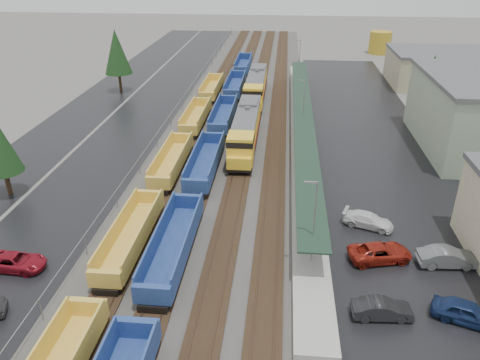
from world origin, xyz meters
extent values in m
cube|color=#302D2B|center=(0.00, 60.00, 0.04)|extent=(20.00, 160.00, 0.08)
cube|color=black|center=(-6.00, 60.00, 0.15)|extent=(2.60, 160.00, 0.15)
cube|color=#473326|center=(-6.72, 60.00, 0.27)|extent=(0.08, 160.00, 0.07)
cube|color=#473326|center=(-5.28, 60.00, 0.27)|extent=(0.08, 160.00, 0.07)
cube|color=black|center=(-2.00, 60.00, 0.15)|extent=(2.60, 160.00, 0.15)
cube|color=#473326|center=(-2.72, 60.00, 0.27)|extent=(0.08, 160.00, 0.07)
cube|color=#473326|center=(-1.28, 60.00, 0.27)|extent=(0.08, 160.00, 0.07)
cube|color=black|center=(2.00, 60.00, 0.15)|extent=(2.60, 160.00, 0.15)
cube|color=#473326|center=(1.28, 60.00, 0.27)|extent=(0.08, 160.00, 0.07)
cube|color=#473326|center=(2.72, 60.00, 0.27)|extent=(0.08, 160.00, 0.07)
cube|color=black|center=(6.00, 60.00, 0.15)|extent=(2.60, 160.00, 0.15)
cube|color=#473326|center=(5.28, 60.00, 0.27)|extent=(0.08, 160.00, 0.07)
cube|color=#473326|center=(6.72, 60.00, 0.27)|extent=(0.08, 160.00, 0.07)
cube|color=black|center=(-15.00, 60.00, 0.01)|extent=(10.00, 160.00, 0.02)
cube|color=black|center=(-25.00, 60.00, 0.01)|extent=(9.00, 160.00, 0.02)
cube|color=black|center=(19.00, 50.00, 0.01)|extent=(16.00, 100.00, 0.02)
cube|color=#9E9B93|center=(9.50, 50.00, 0.35)|extent=(3.00, 80.00, 0.70)
cylinder|color=gray|center=(9.50, 25.00, 1.90)|extent=(0.16, 0.16, 2.40)
cylinder|color=gray|center=(9.50, 40.00, 1.90)|extent=(0.16, 0.16, 2.40)
cylinder|color=gray|center=(9.50, 55.00, 1.90)|extent=(0.16, 0.16, 2.40)
cylinder|color=gray|center=(9.50, 70.00, 1.90)|extent=(0.16, 0.16, 2.40)
cylinder|color=gray|center=(9.50, 85.00, 1.90)|extent=(0.16, 0.16, 2.40)
cube|color=#1B3123|center=(9.50, 50.00, 3.20)|extent=(2.60, 65.00, 0.15)
cylinder|color=gray|center=(9.50, 20.00, 4.00)|extent=(0.12, 0.12, 8.00)
cube|color=gray|center=(9.00, 20.00, 7.90)|extent=(1.00, 0.15, 0.12)
cylinder|color=gray|center=(9.50, 50.00, 4.00)|extent=(0.12, 0.12, 8.00)
cube|color=gray|center=(9.00, 50.00, 7.90)|extent=(1.00, 0.15, 0.12)
cylinder|color=gray|center=(9.50, 80.00, 4.00)|extent=(0.12, 0.12, 8.00)
cube|color=gray|center=(9.00, 80.00, 7.90)|extent=(1.00, 0.15, 0.12)
cylinder|color=gray|center=(-9.50, 12.00, 1.00)|extent=(0.08, 0.08, 2.00)
cylinder|color=gray|center=(-9.50, 20.00, 1.00)|extent=(0.08, 0.08, 2.00)
cylinder|color=gray|center=(-9.50, 28.00, 1.00)|extent=(0.08, 0.08, 2.00)
cylinder|color=gray|center=(-9.50, 36.00, 1.00)|extent=(0.08, 0.08, 2.00)
cylinder|color=gray|center=(-9.50, 44.00, 1.00)|extent=(0.08, 0.08, 2.00)
cylinder|color=gray|center=(-9.50, 52.00, 1.00)|extent=(0.08, 0.08, 2.00)
cylinder|color=gray|center=(-9.50, 60.00, 1.00)|extent=(0.08, 0.08, 2.00)
cylinder|color=gray|center=(-9.50, 68.00, 1.00)|extent=(0.08, 0.08, 2.00)
cylinder|color=gray|center=(-9.50, 76.00, 1.00)|extent=(0.08, 0.08, 2.00)
cylinder|color=gray|center=(-9.50, 84.00, 1.00)|extent=(0.08, 0.08, 2.00)
cylinder|color=gray|center=(-9.50, 92.00, 1.00)|extent=(0.08, 0.08, 2.00)
cylinder|color=gray|center=(-9.50, 100.00, 1.00)|extent=(0.08, 0.08, 2.00)
cylinder|color=gray|center=(-9.50, 108.00, 1.00)|extent=(0.08, 0.08, 2.00)
cylinder|color=gray|center=(-9.50, 116.00, 1.00)|extent=(0.08, 0.08, 2.00)
cylinder|color=gray|center=(-9.50, 124.00, 1.00)|extent=(0.08, 0.08, 2.00)
cylinder|color=gray|center=(-9.50, 132.00, 1.00)|extent=(0.08, 0.08, 2.00)
cube|color=gray|center=(-9.50, 60.00, 2.00)|extent=(0.05, 160.00, 0.05)
cube|color=tan|center=(36.00, 80.00, 3.00)|extent=(18.00, 14.00, 6.00)
cube|color=#59595B|center=(36.00, 80.00, 6.25)|extent=(18.36, 14.28, 0.50)
ellipsoid|color=#46513F|center=(-30.00, 200.00, 0.00)|extent=(154.00, 110.00, 19.80)
ellipsoid|color=#46513F|center=(40.00, 210.00, 0.00)|extent=(196.00, 140.00, 25.20)
cylinder|color=#332316|center=(-22.00, 30.00, 1.35)|extent=(0.50, 0.50, 2.70)
cylinder|color=#332316|center=(-23.00, 70.00, 1.65)|extent=(0.50, 0.50, 3.30)
cone|color=black|center=(-23.00, 70.00, 7.15)|extent=(4.84, 4.84, 7.70)
cylinder|color=#332316|center=(28.00, 58.00, 1.50)|extent=(0.50, 0.50, 3.00)
cone|color=black|center=(28.00, 58.00, 6.50)|extent=(4.40, 4.40, 7.00)
cube|color=black|center=(2.00, 46.10, 0.85)|extent=(2.99, 19.95, 0.40)
cube|color=gold|center=(2.00, 47.10, 2.54)|extent=(2.79, 15.96, 2.99)
cube|color=gold|center=(2.00, 38.32, 2.74)|extent=(2.99, 3.19, 3.39)
cube|color=black|center=(2.00, 38.32, 3.74)|extent=(3.04, 3.24, 0.70)
cube|color=gold|center=(2.00, 36.53, 1.75)|extent=(2.79, 1.00, 1.40)
cube|color=#59595B|center=(2.00, 47.10, 4.14)|extent=(2.84, 15.96, 0.35)
cube|color=maroon|center=(0.58, 47.10, 1.35)|extent=(0.04, 15.96, 0.35)
cube|color=maroon|center=(3.42, 47.10, 1.35)|extent=(0.04, 15.96, 0.35)
cube|color=black|center=(2.00, 46.10, 0.45)|extent=(2.19, 5.98, 0.60)
cube|color=black|center=(2.00, 39.12, 0.55)|extent=(2.39, 3.99, 0.50)
cube|color=black|center=(2.00, 53.08, 0.55)|extent=(2.39, 3.99, 0.50)
cylinder|color=#59595B|center=(2.00, 48.09, 4.44)|extent=(0.70, 0.70, 0.50)
cube|color=#59595B|center=(2.00, 51.09, 4.39)|extent=(2.39, 3.99, 0.50)
cube|color=black|center=(2.00, 67.10, 0.85)|extent=(2.99, 19.95, 0.40)
cube|color=gold|center=(2.00, 68.10, 2.54)|extent=(2.79, 15.96, 2.99)
cube|color=gold|center=(2.00, 59.32, 2.74)|extent=(2.99, 3.19, 3.39)
cube|color=black|center=(2.00, 59.32, 3.74)|extent=(3.04, 3.24, 0.70)
cube|color=gold|center=(2.00, 57.53, 1.75)|extent=(2.79, 1.00, 1.40)
cube|color=#59595B|center=(2.00, 68.10, 4.14)|extent=(2.84, 15.96, 0.35)
cube|color=maroon|center=(0.58, 68.10, 1.35)|extent=(0.04, 15.96, 0.35)
cube|color=maroon|center=(3.42, 68.10, 1.35)|extent=(0.04, 15.96, 0.35)
cube|color=black|center=(2.00, 67.10, 0.45)|extent=(2.19, 5.98, 0.60)
cube|color=black|center=(2.00, 60.12, 0.55)|extent=(2.39, 3.99, 0.50)
cube|color=black|center=(2.00, 74.08, 0.55)|extent=(2.39, 3.99, 0.50)
cylinder|color=#59595B|center=(2.00, 69.09, 4.44)|extent=(0.70, 0.70, 0.50)
cube|color=#59595B|center=(2.00, 72.09, 4.39)|extent=(2.39, 3.99, 0.50)
cube|color=gold|center=(-6.00, 12.02, 1.55)|extent=(2.61, 0.50, 1.41)
cube|color=black|center=(-6.00, 11.32, 0.55)|extent=(2.01, 2.21, 0.50)
cube|color=gold|center=(-6.00, 21.53, 0.85)|extent=(2.61, 12.40, 0.25)
cube|color=gold|center=(-7.25, 21.53, 1.76)|extent=(0.15, 12.40, 1.81)
cube|color=gold|center=(-4.75, 21.53, 1.76)|extent=(0.15, 12.40, 1.81)
cube|color=gold|center=(-6.00, 15.13, 1.55)|extent=(2.61, 0.50, 1.41)
cube|color=gold|center=(-6.00, 27.93, 1.55)|extent=(2.61, 0.50, 1.41)
cube|color=black|center=(-6.00, 15.84, 0.55)|extent=(2.01, 2.21, 0.50)
cube|color=black|center=(-6.00, 27.23, 0.55)|extent=(2.01, 2.21, 0.50)
cube|color=gold|center=(-6.00, 37.45, 0.85)|extent=(2.61, 12.40, 0.25)
cube|color=gold|center=(-7.25, 37.45, 1.76)|extent=(0.15, 12.40, 1.81)
cube|color=gold|center=(-4.75, 37.45, 1.76)|extent=(0.15, 12.40, 1.81)
cube|color=gold|center=(-6.00, 31.05, 1.55)|extent=(2.61, 0.50, 1.41)
cube|color=gold|center=(-6.00, 43.84, 1.55)|extent=(2.61, 0.50, 1.41)
cube|color=black|center=(-6.00, 31.75, 0.55)|extent=(2.01, 2.21, 0.50)
cube|color=black|center=(-6.00, 43.14, 0.55)|extent=(2.01, 2.21, 0.50)
cube|color=gold|center=(-6.00, 53.36, 0.85)|extent=(2.61, 12.40, 0.25)
cube|color=gold|center=(-7.25, 53.36, 1.76)|extent=(0.15, 12.40, 1.81)
cube|color=gold|center=(-4.75, 53.36, 1.76)|extent=(0.15, 12.40, 1.81)
cube|color=gold|center=(-6.00, 46.96, 1.55)|extent=(2.61, 0.50, 1.41)
cube|color=gold|center=(-6.00, 59.76, 1.55)|extent=(2.61, 0.50, 1.41)
cube|color=black|center=(-6.00, 47.66, 0.55)|extent=(2.01, 2.21, 0.50)
cube|color=black|center=(-6.00, 59.05, 0.55)|extent=(2.01, 2.21, 0.50)
cube|color=gold|center=(-6.00, 69.27, 0.85)|extent=(2.61, 12.40, 0.25)
cube|color=gold|center=(-7.25, 69.27, 1.76)|extent=(0.15, 12.40, 1.81)
cube|color=gold|center=(-4.75, 69.27, 1.76)|extent=(0.15, 12.40, 1.81)
cube|color=gold|center=(-6.00, 62.87, 1.55)|extent=(2.61, 0.50, 1.41)
cube|color=gold|center=(-6.00, 75.67, 1.55)|extent=(2.61, 0.50, 1.41)
cube|color=black|center=(-6.00, 63.57, 0.55)|extent=(2.01, 2.21, 0.50)
cube|color=black|center=(-6.00, 74.96, 0.55)|extent=(2.01, 2.21, 0.50)
cube|color=navy|center=(-2.00, 10.33, 1.64)|extent=(2.80, 0.54, 1.51)
cube|color=black|center=(-2.00, 9.58, 0.57)|extent=(2.15, 2.37, 0.54)
cube|color=navy|center=(-2.00, 20.44, 0.89)|extent=(2.80, 13.11, 0.27)
cube|color=navy|center=(-3.34, 20.44, 1.86)|extent=(0.16, 13.11, 1.94)
cube|color=navy|center=(-0.66, 20.44, 1.86)|extent=(0.16, 13.11, 1.94)
cube|color=navy|center=(-2.00, 13.67, 1.64)|extent=(2.80, 0.54, 1.51)
cube|color=navy|center=(-2.00, 27.21, 1.64)|extent=(2.80, 0.54, 1.51)
cube|color=black|center=(-2.00, 14.42, 0.57)|extent=(2.15, 2.37, 0.54)
cube|color=black|center=(-2.00, 26.45, 0.57)|extent=(2.15, 2.37, 0.54)
cube|color=navy|center=(-2.00, 37.31, 0.89)|extent=(2.80, 13.11, 0.27)
cube|color=navy|center=(-3.34, 37.31, 1.86)|extent=(0.16, 13.11, 1.94)
cube|color=navy|center=(-0.66, 37.31, 1.86)|extent=(0.16, 13.11, 1.94)
cube|color=navy|center=(-2.00, 30.54, 1.64)|extent=(2.80, 0.54, 1.51)
cube|color=navy|center=(-2.00, 44.08, 1.64)|extent=(2.80, 0.54, 1.51)
cube|color=black|center=(-2.00, 31.29, 0.57)|extent=(2.15, 2.37, 0.54)
cube|color=black|center=(-2.00, 43.33, 0.57)|extent=(2.15, 2.37, 0.54)
cube|color=navy|center=(-2.00, 54.19, 0.89)|extent=(2.80, 13.11, 0.27)
cube|color=navy|center=(-3.34, 54.19, 1.86)|extent=(0.16, 13.11, 1.94)
cube|color=navy|center=(-0.66, 54.19, 1.86)|extent=(0.16, 13.11, 1.94)
cube|color=navy|center=(-2.00, 47.42, 1.64)|extent=(2.80, 0.54, 1.51)
cube|color=navy|center=(-2.00, 60.96, 1.64)|extent=(2.80, 0.54, 1.51)
cube|color=black|center=(-2.00, 48.17, 0.57)|extent=(2.15, 2.37, 0.54)
cube|color=black|center=(-2.00, 60.20, 0.57)|extent=(2.15, 2.37, 0.54)
cube|color=navy|center=(-2.00, 71.06, 0.89)|extent=(2.80, 13.11, 0.27)
cube|color=navy|center=(-3.34, 71.06, 1.86)|extent=(0.16, 13.11, 1.94)
cube|color=navy|center=(-0.66, 71.06, 1.86)|extent=(0.16, 13.11, 1.94)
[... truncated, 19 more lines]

